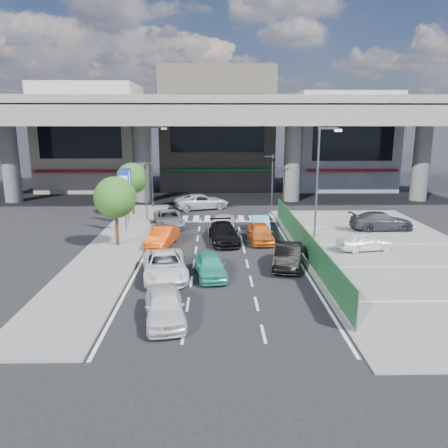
{
  "coord_description": "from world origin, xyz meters",
  "views": [
    {
      "loc": [
        -0.31,
        -24.95,
        8.19
      ],
      "look_at": [
        0.28,
        3.62,
        1.63
      ],
      "focal_mm": 35.0,
      "sensor_mm": 36.0,
      "label": 1
    }
  ],
  "objects_px": {
    "taxi_orange_right": "(260,233)",
    "kei_truck_front_right": "(261,223)",
    "wagon_silver_front_left": "(169,219)",
    "signboard_far": "(127,188)",
    "sedan_black_mid": "(224,233)",
    "signboard_near": "(124,193)",
    "crossing_wagon_silver": "(202,202)",
    "traffic_light_left": "(145,176)",
    "taxi_teal_mid": "(210,265)",
    "street_lamp_right": "(320,173)",
    "sedan_white_mid_left": "(165,265)",
    "tree_near": "(115,198)",
    "traffic_light_right": "(273,167)",
    "sedan_white_front_mid": "(222,223)",
    "hatch_black_mid_right": "(288,256)",
    "taxi_orange_left": "(163,237)",
    "van_white_back_left": "(164,306)",
    "street_lamp_left": "(153,160)",
    "parked_sedan_dgrey": "(381,221)",
    "parked_sedan_white": "(365,241)",
    "traffic_cone": "(311,243)",
    "tree_far": "(132,178)"
  },
  "relations": [
    {
      "from": "sedan_white_mid_left",
      "to": "kei_truck_front_right",
      "type": "bearing_deg",
      "value": 49.75
    },
    {
      "from": "signboard_near",
      "to": "sedan_white_front_mid",
      "type": "bearing_deg",
      "value": 2.28
    },
    {
      "from": "hatch_black_mid_right",
      "to": "parked_sedan_white",
      "type": "relative_size",
      "value": 1.14
    },
    {
      "from": "signboard_far",
      "to": "sedan_white_front_mid",
      "type": "xyz_separation_m",
      "value": [
        7.82,
        -2.7,
        -2.42
      ]
    },
    {
      "from": "traffic_light_right",
      "to": "signboard_far",
      "type": "distance_m",
      "value": 15.38
    },
    {
      "from": "sedan_white_mid_left",
      "to": "crossing_wagon_silver",
      "type": "height_order",
      "value": "crossing_wagon_silver"
    },
    {
      "from": "street_lamp_left",
      "to": "sedan_white_front_mid",
      "type": "relative_size",
      "value": 2.1
    },
    {
      "from": "sedan_white_front_mid",
      "to": "taxi_orange_right",
      "type": "bearing_deg",
      "value": -37.35
    },
    {
      "from": "taxi_orange_right",
      "to": "wagon_silver_front_left",
      "type": "relative_size",
      "value": 0.83
    },
    {
      "from": "taxi_orange_right",
      "to": "kei_truck_front_right",
      "type": "bearing_deg",
      "value": 81.51
    },
    {
      "from": "signboard_near",
      "to": "kei_truck_front_right",
      "type": "relative_size",
      "value": 1.26
    },
    {
      "from": "street_lamp_left",
      "to": "taxi_teal_mid",
      "type": "xyz_separation_m",
      "value": [
        5.74,
        -20.22,
        -4.13
      ]
    },
    {
      "from": "tree_near",
      "to": "kei_truck_front_right",
      "type": "xyz_separation_m",
      "value": [
        10.24,
        4.2,
        -2.77
      ]
    },
    {
      "from": "tree_near",
      "to": "taxi_orange_left",
      "type": "bearing_deg",
      "value": 1.75
    },
    {
      "from": "street_lamp_right",
      "to": "taxi_orange_right",
      "type": "xyz_separation_m",
      "value": [
        -4.28,
        -1.05,
        -4.1
      ]
    },
    {
      "from": "street_lamp_right",
      "to": "parked_sedan_dgrey",
      "type": "distance_m",
      "value": 7.17
    },
    {
      "from": "signboard_near",
      "to": "sedan_white_front_mid",
      "type": "relative_size",
      "value": 1.24
    },
    {
      "from": "van_white_back_left",
      "to": "sedan_white_front_mid",
      "type": "height_order",
      "value": "van_white_back_left"
    },
    {
      "from": "sedan_white_front_mid",
      "to": "crossing_wagon_silver",
      "type": "relative_size",
      "value": 0.72
    },
    {
      "from": "crossing_wagon_silver",
      "to": "sedan_white_front_mid",
      "type": "bearing_deg",
      "value": 172.43
    },
    {
      "from": "street_lamp_right",
      "to": "street_lamp_left",
      "type": "bearing_deg",
      "value": 138.37
    },
    {
      "from": "traffic_light_left",
      "to": "tree_far",
      "type": "xyz_separation_m",
      "value": [
        -1.6,
        2.5,
        -0.55
      ]
    },
    {
      "from": "signboard_far",
      "to": "hatch_black_mid_right",
      "type": "xyz_separation_m",
      "value": [
        11.52,
        -11.71,
        -2.37
      ]
    },
    {
      "from": "signboard_near",
      "to": "crossing_wagon_silver",
      "type": "distance_m",
      "value": 11.19
    },
    {
      "from": "traffic_light_right",
      "to": "taxi_orange_left",
      "type": "relative_size",
      "value": 1.31
    },
    {
      "from": "sedan_black_mid",
      "to": "crossing_wagon_silver",
      "type": "relative_size",
      "value": 0.88
    },
    {
      "from": "tree_near",
      "to": "sedan_white_mid_left",
      "type": "distance_m",
      "value": 7.9
    },
    {
      "from": "taxi_orange_left",
      "to": "sedan_black_mid",
      "type": "relative_size",
      "value": 0.85
    },
    {
      "from": "street_lamp_right",
      "to": "kei_truck_front_right",
      "type": "bearing_deg",
      "value": 150.81
    },
    {
      "from": "traffic_cone",
      "to": "taxi_orange_left",
      "type": "bearing_deg",
      "value": 174.09
    },
    {
      "from": "taxi_teal_mid",
      "to": "sedan_white_front_mid",
      "type": "relative_size",
      "value": 0.99
    },
    {
      "from": "signboard_near",
      "to": "crossing_wagon_silver",
      "type": "height_order",
      "value": "signboard_near"
    },
    {
      "from": "street_lamp_right",
      "to": "traffic_cone",
      "type": "height_order",
      "value": "street_lamp_right"
    },
    {
      "from": "taxi_orange_right",
      "to": "traffic_light_left",
      "type": "bearing_deg",
      "value": 139.77
    },
    {
      "from": "sedan_white_mid_left",
      "to": "sedan_white_front_mid",
      "type": "xyz_separation_m",
      "value": [
        3.28,
        10.59,
        -0.04
      ]
    },
    {
      "from": "signboard_far",
      "to": "crossing_wagon_silver",
      "type": "relative_size",
      "value": 0.89
    },
    {
      "from": "wagon_silver_front_left",
      "to": "parked_sedan_dgrey",
      "type": "distance_m",
      "value": 16.9
    },
    {
      "from": "street_lamp_right",
      "to": "tree_near",
      "type": "height_order",
      "value": "street_lamp_right"
    },
    {
      "from": "traffic_light_left",
      "to": "taxi_teal_mid",
      "type": "bearing_deg",
      "value": -68.47
    },
    {
      "from": "taxi_orange_right",
      "to": "traffic_cone",
      "type": "relative_size",
      "value": 5.51
    },
    {
      "from": "traffic_light_left",
      "to": "tree_near",
      "type": "xyz_separation_m",
      "value": [
        -0.8,
        -8.0,
        -0.55
      ]
    },
    {
      "from": "wagon_silver_front_left",
      "to": "crossing_wagon_silver",
      "type": "distance_m",
      "value": 7.99
    },
    {
      "from": "traffic_light_left",
      "to": "street_lamp_right",
      "type": "distance_m",
      "value": 14.68
    },
    {
      "from": "sedan_white_front_mid",
      "to": "parked_sedan_white",
      "type": "xyz_separation_m",
      "value": [
        9.31,
        -5.79,
        0.04
      ]
    },
    {
      "from": "traffic_light_left",
      "to": "tree_near",
      "type": "distance_m",
      "value": 8.06
    },
    {
      "from": "sedan_white_mid_left",
      "to": "traffic_cone",
      "type": "distance_m",
      "value": 10.63
    },
    {
      "from": "kei_truck_front_right",
      "to": "parked_sedan_dgrey",
      "type": "relative_size",
      "value": 0.76
    },
    {
      "from": "street_lamp_left",
      "to": "sedan_white_front_mid",
      "type": "distance_m",
      "value": 12.41
    },
    {
      "from": "signboard_far",
      "to": "sedan_black_mid",
      "type": "bearing_deg",
      "value": -37.69
    },
    {
      "from": "kei_truck_front_right",
      "to": "parked_sedan_white",
      "type": "bearing_deg",
      "value": -39.57
    }
  ]
}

